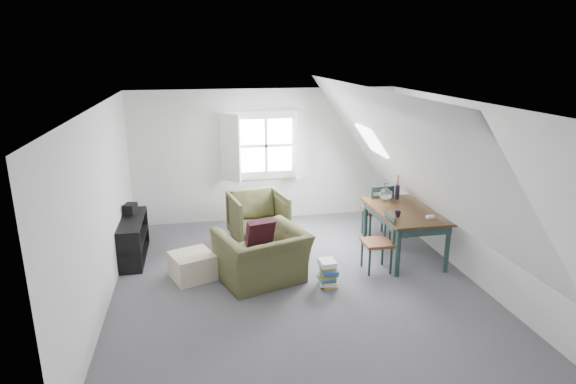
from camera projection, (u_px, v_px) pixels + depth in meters
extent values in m
plane|color=#515056|center=(295.00, 281.00, 6.88)|extent=(5.50, 5.50, 0.00)
plane|color=white|center=(296.00, 104.00, 6.17)|extent=(5.50, 5.50, 0.00)
plane|color=silver|center=(266.00, 156.00, 9.11)|extent=(5.00, 0.00, 5.00)
plane|color=silver|center=(363.00, 294.00, 3.93)|extent=(5.00, 0.00, 5.00)
plane|color=silver|center=(102.00, 208.00, 6.07)|extent=(0.00, 5.50, 5.50)
plane|color=silver|center=(464.00, 188.00, 6.98)|extent=(0.00, 5.50, 5.50)
plane|color=white|center=(176.00, 164.00, 6.09)|extent=(3.19, 5.50, 4.48)
plane|color=white|center=(405.00, 155.00, 6.66)|extent=(3.19, 5.50, 4.48)
cube|color=white|center=(266.00, 145.00, 9.04)|extent=(1.30, 0.04, 1.30)
cube|color=white|center=(230.00, 148.00, 8.77)|extent=(0.35, 0.35, 1.25)
cube|color=white|center=(303.00, 146.00, 9.01)|extent=(0.35, 0.35, 1.25)
cube|color=white|center=(266.00, 145.00, 9.03)|extent=(1.00, 0.02, 1.00)
cube|color=white|center=(266.00, 146.00, 9.01)|extent=(1.08, 0.04, 0.05)
cube|color=white|center=(266.00, 146.00, 9.01)|extent=(0.05, 0.04, 1.08)
cube|color=white|center=(372.00, 140.00, 7.89)|extent=(0.35, 0.75, 0.47)
imported|color=#444426|center=(262.00, 281.00, 6.88)|extent=(1.42, 1.32, 0.75)
imported|color=#444426|center=(258.00, 240.00, 8.37)|extent=(1.05, 1.07, 0.84)
cube|color=#330E1A|center=(260.00, 233.00, 6.83)|extent=(0.45, 0.33, 0.41)
cube|color=#C5B497|center=(192.00, 266.00, 6.92)|extent=(0.72, 0.72, 0.37)
cube|color=#311F10|center=(405.00, 211.00, 7.52)|extent=(0.93, 1.55, 0.04)
cube|color=#203532|center=(404.00, 216.00, 7.54)|extent=(0.83, 1.45, 0.12)
cylinder|color=#203532|center=(398.00, 253.00, 6.91)|extent=(0.07, 0.07, 0.73)
cylinder|color=#203532|center=(447.00, 249.00, 7.05)|extent=(0.07, 0.07, 0.73)
cylinder|color=#203532|center=(365.00, 221.00, 8.21)|extent=(0.07, 0.07, 0.73)
cylinder|color=#203532|center=(407.00, 218.00, 8.35)|extent=(0.07, 0.07, 0.73)
sphere|color=silver|center=(385.00, 195.00, 7.88)|extent=(0.21, 0.21, 0.21)
cylinder|color=silver|center=(386.00, 187.00, 7.84)|extent=(0.07, 0.07, 0.11)
cylinder|color=black|center=(397.00, 192.00, 8.02)|extent=(0.08, 0.08, 0.24)
cylinder|color=#3F2D1E|center=(398.00, 177.00, 7.94)|extent=(0.03, 0.05, 0.43)
cylinder|color=#3F2D1E|center=(399.00, 177.00, 7.96)|extent=(0.04, 0.06, 0.42)
cylinder|color=#3F2D1E|center=(398.00, 177.00, 7.93)|extent=(0.05, 0.07, 0.42)
imported|color=black|center=(398.00, 217.00, 7.19)|extent=(0.11, 0.11, 0.09)
cube|color=white|center=(430.00, 217.00, 7.12)|extent=(0.12, 0.08, 0.04)
cube|color=brown|center=(377.00, 210.00, 8.38)|extent=(0.46, 0.46, 0.05)
cylinder|color=#203532|center=(382.00, 220.00, 8.66)|extent=(0.04, 0.04, 0.47)
cylinder|color=#203532|center=(390.00, 227.00, 8.31)|extent=(0.04, 0.04, 0.47)
cylinder|color=#203532|center=(363.00, 221.00, 8.59)|extent=(0.04, 0.04, 0.47)
cylinder|color=#203532|center=(370.00, 228.00, 8.24)|extent=(0.04, 0.04, 0.47)
cylinder|color=#203532|center=(393.00, 200.00, 8.15)|extent=(0.04, 0.04, 0.49)
cylinder|color=#203532|center=(372.00, 201.00, 8.08)|extent=(0.04, 0.04, 0.49)
cube|color=#203532|center=(383.00, 189.00, 8.06)|extent=(0.37, 0.03, 0.09)
cube|color=#203532|center=(382.00, 197.00, 8.10)|extent=(0.37, 0.03, 0.07)
cube|color=brown|center=(377.00, 243.00, 7.09)|extent=(0.41, 0.41, 0.05)
cylinder|color=#203532|center=(362.00, 253.00, 7.28)|extent=(0.04, 0.04, 0.42)
cylinder|color=#203532|center=(383.00, 252.00, 7.34)|extent=(0.04, 0.04, 0.42)
cylinder|color=#203532|center=(370.00, 262.00, 6.97)|extent=(0.04, 0.04, 0.42)
cylinder|color=#203532|center=(391.00, 261.00, 7.03)|extent=(0.04, 0.04, 0.42)
cylinder|color=#203532|center=(385.00, 225.00, 7.22)|extent=(0.04, 0.04, 0.44)
cylinder|color=#203532|center=(394.00, 232.00, 6.91)|extent=(0.04, 0.04, 0.44)
cube|color=#203532|center=(390.00, 217.00, 7.02)|extent=(0.03, 0.33, 0.08)
cube|color=#203532|center=(390.00, 225.00, 7.05)|extent=(0.03, 0.33, 0.06)
cube|color=black|center=(133.00, 257.00, 7.64)|extent=(0.42, 1.27, 0.03)
cube|color=black|center=(131.00, 239.00, 7.56)|extent=(0.42, 1.27, 0.03)
cube|color=black|center=(129.00, 220.00, 7.47)|extent=(0.42, 1.27, 0.03)
cube|color=black|center=(126.00, 255.00, 6.97)|extent=(0.42, 0.03, 0.63)
cube|color=black|center=(135.00, 226.00, 8.14)|extent=(0.42, 0.03, 0.63)
cube|color=#264C99|center=(129.00, 259.00, 7.26)|extent=(0.19, 0.21, 0.23)
cube|color=red|center=(133.00, 247.00, 7.71)|extent=(0.19, 0.25, 0.23)
cube|color=white|center=(128.00, 236.00, 7.32)|extent=(0.19, 0.23, 0.21)
cube|color=black|center=(130.00, 209.00, 7.67)|extent=(0.22, 0.27, 0.18)
cube|color=#B29933|center=(329.00, 285.00, 6.73)|extent=(0.20, 0.26, 0.03)
cube|color=white|center=(327.00, 282.00, 6.73)|extent=(0.26, 0.29, 0.03)
cube|color=white|center=(330.00, 280.00, 6.71)|extent=(0.21, 0.28, 0.03)
cube|color=#337F4C|center=(326.00, 279.00, 6.69)|extent=(0.21, 0.26, 0.03)
cube|color=#264C99|center=(328.00, 278.00, 6.67)|extent=(0.23, 0.30, 0.02)
cube|color=#B29933|center=(328.00, 275.00, 6.68)|extent=(0.20, 0.26, 0.02)
cube|color=#B29933|center=(328.00, 273.00, 6.69)|extent=(0.23, 0.29, 0.03)
cube|color=#264C99|center=(330.00, 272.00, 6.65)|extent=(0.23, 0.30, 0.03)
cube|color=#264C99|center=(329.00, 270.00, 6.64)|extent=(0.23, 0.29, 0.03)
cube|color=#B29933|center=(328.00, 266.00, 6.68)|extent=(0.21, 0.27, 0.03)
cube|color=white|center=(327.00, 264.00, 6.65)|extent=(0.22, 0.25, 0.04)
cube|color=white|center=(327.00, 261.00, 6.65)|extent=(0.22, 0.26, 0.03)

